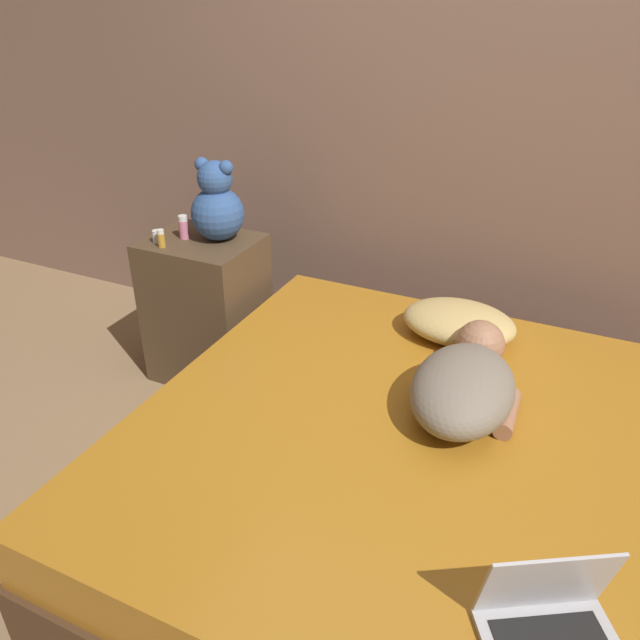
{
  "coord_description": "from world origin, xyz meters",
  "views": [
    {
      "loc": [
        0.43,
        -1.53,
        1.71
      ],
      "look_at": [
        -0.4,
        0.23,
        0.64
      ],
      "focal_mm": 35.0,
      "sensor_mm": 36.0,
      "label": 1
    }
  ],
  "objects_px": {
    "pillow": "(459,322)",
    "bottle_amber": "(161,239)",
    "teddy_bear": "(217,205)",
    "bottle_clear": "(157,237)",
    "laptop": "(552,624)",
    "person_lying": "(466,382)",
    "bottle_pink": "(184,227)"
  },
  "relations": [
    {
      "from": "person_lying",
      "to": "bottle_pink",
      "type": "height_order",
      "value": "bottle_pink"
    },
    {
      "from": "teddy_bear",
      "to": "bottle_pink",
      "type": "bearing_deg",
      "value": -157.54
    },
    {
      "from": "teddy_bear",
      "to": "bottle_amber",
      "type": "xyz_separation_m",
      "value": [
        -0.17,
        -0.19,
        -0.12
      ]
    },
    {
      "from": "pillow",
      "to": "person_lying",
      "type": "xyz_separation_m",
      "value": [
        0.13,
        -0.44,
        0.03
      ]
    },
    {
      "from": "person_lying",
      "to": "laptop",
      "type": "bearing_deg",
      "value": -66.46
    },
    {
      "from": "bottle_amber",
      "to": "bottle_clear",
      "type": "relative_size",
      "value": 1.42
    },
    {
      "from": "person_lying",
      "to": "bottle_pink",
      "type": "distance_m",
      "value": 1.43
    },
    {
      "from": "laptop",
      "to": "bottle_pink",
      "type": "distance_m",
      "value": 2.08
    },
    {
      "from": "person_lying",
      "to": "teddy_bear",
      "type": "relative_size",
      "value": 1.85
    },
    {
      "from": "person_lying",
      "to": "bottle_amber",
      "type": "distance_m",
      "value": 1.43
    },
    {
      "from": "laptop",
      "to": "bottle_amber",
      "type": "distance_m",
      "value": 2.04
    },
    {
      "from": "teddy_bear",
      "to": "bottle_clear",
      "type": "distance_m",
      "value": 0.3
    },
    {
      "from": "teddy_bear",
      "to": "bottle_clear",
      "type": "height_order",
      "value": "teddy_bear"
    },
    {
      "from": "pillow",
      "to": "bottle_clear",
      "type": "bearing_deg",
      "value": -173.15
    },
    {
      "from": "laptop",
      "to": "bottle_pink",
      "type": "xyz_separation_m",
      "value": [
        -1.74,
        1.12,
        0.23
      ]
    },
    {
      "from": "laptop",
      "to": "teddy_bear",
      "type": "height_order",
      "value": "teddy_bear"
    },
    {
      "from": "bottle_amber",
      "to": "bottle_clear",
      "type": "height_order",
      "value": "bottle_amber"
    },
    {
      "from": "bottle_clear",
      "to": "bottle_pink",
      "type": "height_order",
      "value": "bottle_pink"
    },
    {
      "from": "bottle_clear",
      "to": "bottle_pink",
      "type": "xyz_separation_m",
      "value": [
        0.08,
        0.09,
        0.02
      ]
    },
    {
      "from": "teddy_bear",
      "to": "bottle_pink",
      "type": "distance_m",
      "value": 0.19
    },
    {
      "from": "person_lying",
      "to": "bottle_amber",
      "type": "bearing_deg",
      "value": 167.26
    },
    {
      "from": "bottle_pink",
      "to": "bottle_amber",
      "type": "bearing_deg",
      "value": -101.99
    },
    {
      "from": "pillow",
      "to": "laptop",
      "type": "xyz_separation_m",
      "value": [
        0.5,
        -1.19,
        -0.02
      ]
    },
    {
      "from": "bottle_amber",
      "to": "bottle_pink",
      "type": "bearing_deg",
      "value": 78.01
    },
    {
      "from": "pillow",
      "to": "teddy_bear",
      "type": "bearing_deg",
      "value": -179.66
    },
    {
      "from": "bottle_clear",
      "to": "person_lying",
      "type": "bearing_deg",
      "value": -10.99
    },
    {
      "from": "pillow",
      "to": "bottle_amber",
      "type": "xyz_separation_m",
      "value": [
        -1.26,
        -0.19,
        0.21
      ]
    },
    {
      "from": "person_lying",
      "to": "bottle_clear",
      "type": "height_order",
      "value": "bottle_clear"
    },
    {
      "from": "bottle_amber",
      "to": "bottle_pink",
      "type": "height_order",
      "value": "bottle_pink"
    },
    {
      "from": "laptop",
      "to": "bottle_clear",
      "type": "distance_m",
      "value": 2.1
    },
    {
      "from": "bottle_clear",
      "to": "teddy_bear",
      "type": "bearing_deg",
      "value": 34.32
    },
    {
      "from": "bottle_amber",
      "to": "bottle_pink",
      "type": "relative_size",
      "value": 0.75
    }
  ]
}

